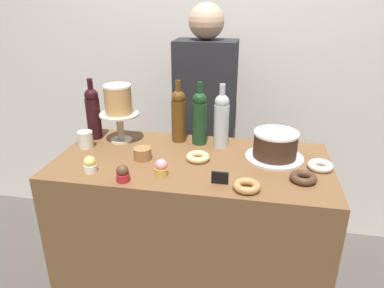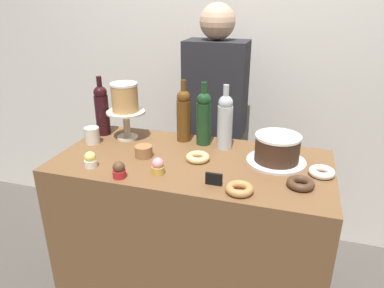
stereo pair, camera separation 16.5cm
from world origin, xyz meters
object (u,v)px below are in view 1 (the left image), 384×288
cupcake_chocolate (123,174)px  chocolate_round_cake (275,144)px  price_sign_chalkboard (220,178)px  coffee_cup_ceramic (86,139)px  wine_bottle_dark_red (93,112)px  cupcake_lemon (90,165)px  wine_bottle_green (200,117)px  barista_figure (205,132)px  cookie_stack (142,154)px  donut_maple (247,186)px  wine_bottle_amber (179,115)px  white_layer_cake (118,99)px  cake_stand_pedestal (120,123)px  donut_chocolate (303,178)px  cupcake_strawberry (161,168)px  wine_bottle_clear (221,120)px  donut_glazed (198,157)px  donut_sugar (320,166)px

cupcake_chocolate → chocolate_round_cake: bearing=29.1°
price_sign_chalkboard → coffee_cup_ceramic: bearing=160.7°
wine_bottle_dark_red → cupcake_lemon: (0.15, -0.39, -0.11)m
wine_bottle_green → barista_figure: (-0.03, 0.36, -0.22)m
wine_bottle_dark_red → cookie_stack: bearing=-32.6°
cupcake_chocolate → donut_maple: 0.51m
wine_bottle_amber → cupcake_lemon: (-0.30, -0.43, -0.11)m
coffee_cup_ceramic → barista_figure: size_ratio=0.05×
white_layer_cake → wine_bottle_amber: size_ratio=0.46×
wine_bottle_dark_red → donut_maple: 0.94m
wine_bottle_amber → wine_bottle_green: bearing=-8.0°
donut_maple → price_sign_chalkboard: size_ratio=1.60×
cake_stand_pedestal → donut_chocolate: (0.91, -0.28, -0.09)m
cake_stand_pedestal → price_sign_chalkboard: size_ratio=2.91×
cake_stand_pedestal → cupcake_strawberry: cake_stand_pedestal is taller
cupcake_strawberry → cupcake_lemon: same height
cupcake_chocolate → cupcake_lemon: same height
cake_stand_pedestal → barista_figure: bearing=46.4°
wine_bottle_clear → cookie_stack: (-0.35, -0.22, -0.12)m
wine_bottle_amber → price_sign_chalkboard: size_ratio=4.65×
wine_bottle_amber → wine_bottle_dark_red: bearing=-174.6°
cake_stand_pedestal → wine_bottle_amber: wine_bottle_amber is taller
white_layer_cake → donut_chocolate: 0.97m
white_layer_cake → coffee_cup_ceramic: white_layer_cake is taller
coffee_cup_ceramic → white_layer_cake: bearing=37.6°
wine_bottle_amber → donut_chocolate: wine_bottle_amber is taller
wine_bottle_green → wine_bottle_clear: (0.11, -0.02, 0.00)m
donut_glazed → coffee_cup_ceramic: size_ratio=1.32×
wine_bottle_dark_red → donut_glazed: size_ratio=2.91×
cookie_stack → price_sign_chalkboard: bearing=-23.7°
wine_bottle_dark_red → wine_bottle_green: bearing=2.7°
cupcake_strawberry → donut_chocolate: bearing=5.6°
chocolate_round_cake → wine_bottle_dark_red: 0.96m
cookie_stack → donut_chocolate: bearing=-6.7°
cupcake_chocolate → donut_maple: cupcake_chocolate is taller
donut_sugar → barista_figure: (-0.61, 0.56, -0.09)m
donut_glazed → donut_chocolate: bearing=-14.0°
wine_bottle_green → white_layer_cake: bearing=-173.2°
cupcake_strawberry → donut_glazed: bearing=53.8°
cupcake_lemon → coffee_cup_ceramic: coffee_cup_ceramic is taller
cupcake_chocolate → cookie_stack: size_ratio=0.88×
wine_bottle_dark_red → barista_figure: barista_figure is taller
white_layer_cake → wine_bottle_dark_red: wine_bottle_dark_red is taller
cake_stand_pedestal → cookie_stack: (0.18, -0.19, -0.08)m
wine_bottle_green → barista_figure: size_ratio=0.20×
wine_bottle_dark_red → cupcake_strawberry: 0.60m
wine_bottle_green → donut_chocolate: bearing=-33.6°
wine_bottle_amber → donut_sugar: bearing=-17.0°
cookie_stack → cupcake_strawberry: bearing=-47.5°
cookie_stack → coffee_cup_ceramic: coffee_cup_ceramic is taller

